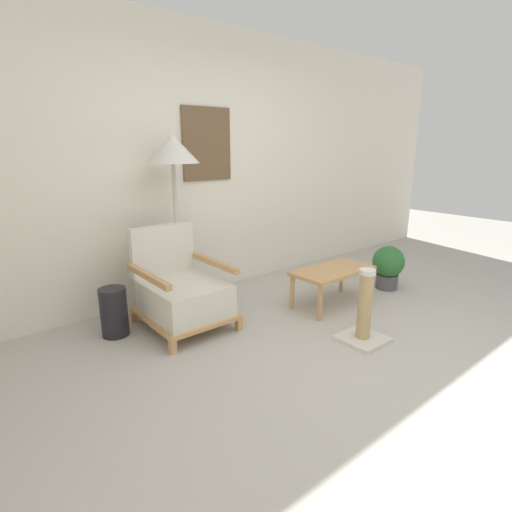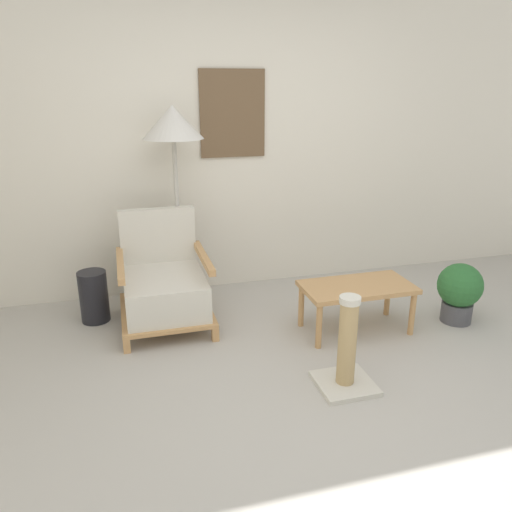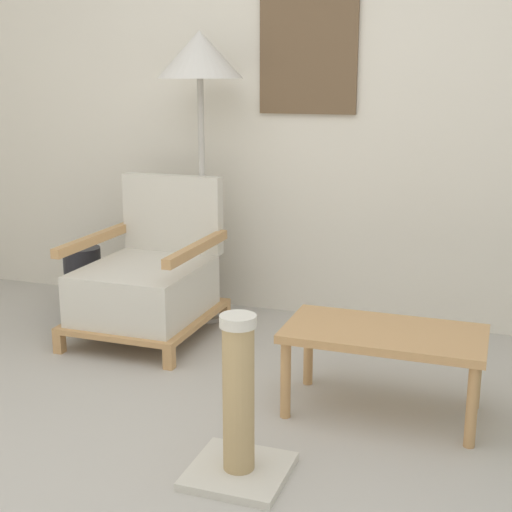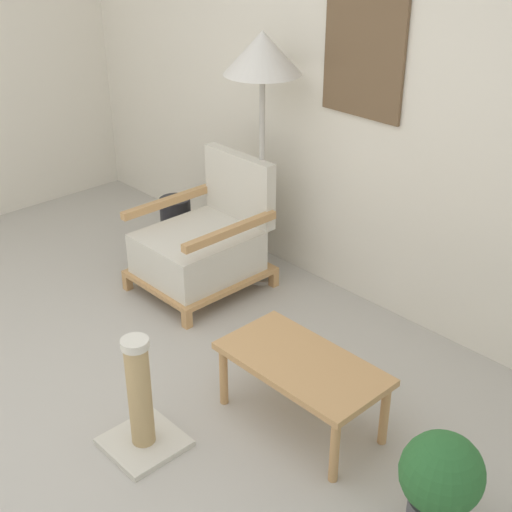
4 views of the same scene
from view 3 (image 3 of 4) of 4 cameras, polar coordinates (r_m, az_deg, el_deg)
wall_back at (r=4.15m, az=5.10°, el=13.50°), size 8.00×0.09×2.70m
armchair at (r=3.95m, az=-8.60°, el=-1.97°), size 0.68×0.79×0.85m
floor_lamp at (r=4.04m, az=-4.51°, el=14.93°), size 0.47×0.47×1.64m
coffee_table at (r=3.04m, az=10.20°, el=-6.71°), size 0.83×0.44×0.37m
vase at (r=4.39m, az=-13.65°, el=-1.96°), size 0.22×0.22×0.41m
scratching_post at (r=2.58m, az=-1.40°, el=-12.87°), size 0.35×0.35×0.61m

